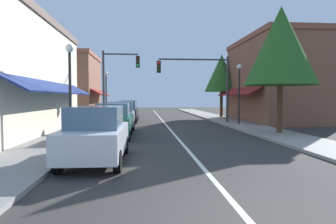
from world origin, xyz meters
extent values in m
plane|color=#33302D|center=(0.00, 18.00, 0.00)|extent=(80.00, 80.00, 0.00)
cube|color=gray|center=(-5.50, 18.00, 0.06)|extent=(2.60, 56.00, 0.12)
cube|color=gray|center=(5.50, 18.00, 0.06)|extent=(2.60, 56.00, 0.12)
cube|color=silver|center=(0.00, 18.00, 0.00)|extent=(0.14, 52.00, 0.01)
cube|color=slate|center=(-6.86, 12.00, 1.40)|extent=(0.08, 10.64, 1.80)
cube|color=navy|center=(-6.25, 12.00, 2.60)|extent=(1.27, 11.76, 0.73)
cube|color=slate|center=(-6.86, 8.92, 4.38)|extent=(0.08, 1.10, 1.30)
cube|color=slate|center=(-6.86, 15.08, 4.38)|extent=(0.08, 1.10, 1.30)
cube|color=brown|center=(9.56, 20.00, 3.35)|extent=(5.52, 10.00, 6.71)
cube|color=brown|center=(9.56, 20.00, 6.91)|extent=(5.72, 10.20, 0.40)
cube|color=slate|center=(6.86, 20.00, 1.40)|extent=(0.08, 7.60, 1.80)
cube|color=maroon|center=(6.25, 20.00, 2.60)|extent=(1.27, 8.40, 0.73)
cube|color=slate|center=(6.86, 17.80, 4.83)|extent=(0.08, 1.10, 1.30)
cube|color=slate|center=(6.86, 22.20, 4.83)|extent=(0.08, 1.10, 1.30)
cube|color=brown|center=(-9.29, 28.00, 3.12)|extent=(4.98, 8.00, 6.24)
cube|color=brown|center=(-9.29, 28.00, 6.44)|extent=(5.18, 8.20, 0.40)
cube|color=slate|center=(-6.86, 28.00, 1.40)|extent=(0.08, 6.08, 1.80)
cube|color=maroon|center=(-6.25, 28.00, 2.60)|extent=(1.27, 6.72, 0.73)
cube|color=slate|center=(-6.86, 26.24, 4.50)|extent=(0.08, 1.10, 1.30)
cube|color=slate|center=(-6.86, 29.76, 4.50)|extent=(0.08, 1.10, 1.30)
cube|color=silver|center=(-3.20, 5.02, 0.71)|extent=(1.79, 4.13, 0.80)
cube|color=slate|center=(-3.20, 4.92, 1.44)|extent=(1.55, 2.02, 0.66)
cylinder|color=black|center=(-3.97, 6.39, 0.31)|extent=(0.21, 0.62, 0.62)
cylinder|color=black|center=(-2.39, 6.36, 0.31)|extent=(0.21, 0.62, 0.62)
cylinder|color=black|center=(-4.01, 3.68, 0.31)|extent=(0.21, 0.62, 0.62)
cylinder|color=black|center=(-2.43, 3.66, 0.31)|extent=(0.21, 0.62, 0.62)
cube|color=#0F4C33|center=(-3.21, 10.70, 0.71)|extent=(1.73, 4.11, 0.80)
cube|color=slate|center=(-3.21, 10.60, 1.44)|extent=(1.53, 2.00, 0.66)
cylinder|color=black|center=(-4.00, 12.06, 0.31)|extent=(0.20, 0.62, 0.62)
cylinder|color=black|center=(-2.42, 12.05, 0.31)|extent=(0.20, 0.62, 0.62)
cylinder|color=black|center=(-4.01, 9.35, 0.31)|extent=(0.20, 0.62, 0.62)
cylinder|color=black|center=(-2.43, 9.35, 0.31)|extent=(0.20, 0.62, 0.62)
cube|color=#B7BABF|center=(-3.17, 15.21, 0.71)|extent=(1.77, 4.12, 0.80)
cube|color=slate|center=(-3.17, 15.11, 1.44)|extent=(1.54, 2.02, 0.66)
cylinder|color=black|center=(-3.98, 16.55, 0.31)|extent=(0.21, 0.62, 0.62)
cylinder|color=black|center=(-2.39, 16.57, 0.31)|extent=(0.21, 0.62, 0.62)
cylinder|color=black|center=(-3.94, 13.84, 0.31)|extent=(0.21, 0.62, 0.62)
cylinder|color=black|center=(-2.36, 13.86, 0.31)|extent=(0.21, 0.62, 0.62)
cube|color=black|center=(-3.06, 20.15, 0.71)|extent=(1.81, 4.14, 0.80)
cube|color=slate|center=(-3.06, 20.05, 1.44)|extent=(1.57, 2.03, 0.66)
cylinder|color=black|center=(-3.82, 21.52, 0.31)|extent=(0.21, 0.62, 0.62)
cylinder|color=black|center=(-2.24, 21.48, 0.31)|extent=(0.21, 0.62, 0.62)
cylinder|color=black|center=(-3.88, 18.81, 0.31)|extent=(0.21, 0.62, 0.62)
cylinder|color=black|center=(-2.30, 18.77, 0.31)|extent=(0.21, 0.62, 0.62)
cube|color=#4C5156|center=(-3.11, 25.95, 0.71)|extent=(1.74, 4.11, 0.80)
cube|color=slate|center=(-3.11, 25.85, 1.44)|extent=(1.53, 2.01, 0.66)
cylinder|color=black|center=(-3.91, 27.30, 0.31)|extent=(0.20, 0.62, 0.62)
cylinder|color=black|center=(-2.33, 27.30, 0.31)|extent=(0.20, 0.62, 0.62)
cylinder|color=black|center=(-3.90, 24.59, 0.31)|extent=(0.20, 0.62, 0.62)
cylinder|color=black|center=(-2.31, 24.60, 0.31)|extent=(0.20, 0.62, 0.62)
cylinder|color=#333333|center=(4.80, 18.05, 2.60)|extent=(0.18, 0.18, 5.21)
cylinder|color=#333333|center=(2.13, 18.05, 4.96)|extent=(5.33, 0.12, 0.12)
cube|color=black|center=(-0.53, 17.87, 4.36)|extent=(0.30, 0.24, 0.90)
sphere|color=red|center=(-0.53, 17.74, 4.64)|extent=(0.20, 0.20, 0.20)
sphere|color=#3D2D0C|center=(-0.53, 17.74, 4.36)|extent=(0.20, 0.20, 0.20)
sphere|color=#0C3316|center=(-0.53, 17.74, 4.08)|extent=(0.20, 0.20, 0.20)
cylinder|color=#333333|center=(-4.80, 19.16, 2.85)|extent=(0.18, 0.18, 5.70)
cylinder|color=#333333|center=(-3.46, 19.16, 5.45)|extent=(2.69, 0.12, 0.12)
cube|color=black|center=(-2.11, 18.98, 4.85)|extent=(0.30, 0.24, 0.90)
sphere|color=#420F0F|center=(-2.11, 18.85, 5.13)|extent=(0.20, 0.20, 0.20)
sphere|color=#3D2D0C|center=(-2.11, 18.85, 4.85)|extent=(0.20, 0.20, 0.20)
sphere|color=green|center=(-2.11, 18.85, 4.57)|extent=(0.20, 0.20, 0.20)
cylinder|color=black|center=(-4.89, 8.78, 2.00)|extent=(0.12, 0.12, 4.00)
sphere|color=white|center=(-4.89, 8.78, 4.18)|extent=(0.36, 0.36, 0.36)
cylinder|color=black|center=(5.19, 16.42, 2.04)|extent=(0.12, 0.12, 4.07)
sphere|color=white|center=(5.19, 16.42, 4.25)|extent=(0.36, 0.36, 0.36)
cylinder|color=black|center=(-5.09, 23.12, 2.04)|extent=(0.12, 0.12, 4.08)
sphere|color=white|center=(-5.09, 23.12, 4.26)|extent=(0.36, 0.36, 0.36)
cylinder|color=#4C331E|center=(5.76, 11.24, 1.66)|extent=(0.30, 0.30, 3.31)
cone|color=#285B21|center=(5.76, 11.24, 4.87)|extent=(3.89, 3.89, 4.27)
cylinder|color=#4C331E|center=(6.16, 24.83, 1.58)|extent=(0.30, 0.30, 3.16)
cone|color=#285B21|center=(6.16, 24.83, 4.52)|extent=(3.40, 3.40, 3.74)
camera|label=1|loc=(-1.74, -4.38, 2.04)|focal=31.60mm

